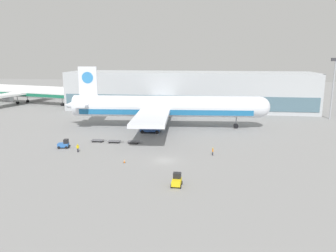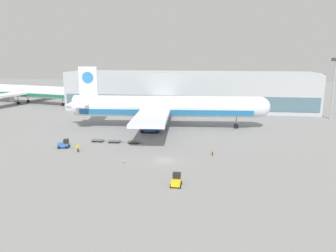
{
  "view_description": "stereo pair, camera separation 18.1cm",
  "coord_description": "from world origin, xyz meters",
  "px_view_note": "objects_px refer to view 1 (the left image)",
  "views": [
    {
      "loc": [
        8.45,
        -60.29,
        20.26
      ],
      "look_at": [
        -1.19,
        13.34,
        4.0
      ],
      "focal_mm": 35.0,
      "sensor_mm": 36.0,
      "label": 1
    },
    {
      "loc": [
        8.63,
        -60.27,
        20.26
      ],
      "look_at": [
        -1.19,
        13.34,
        4.0
      ],
      "focal_mm": 35.0,
      "sensor_mm": 36.0,
      "label": 2
    }
  ],
  "objects_px": {
    "baggage_tug_foreground": "(177,180)",
    "baggage_tug_mid": "(64,144)",
    "airplane_main": "(163,107)",
    "baggage_dolly_lead": "(98,140)",
    "baggage_dolly_third": "(134,142)",
    "scissor_lift_loader": "(150,125)",
    "traffic_cone_near": "(124,161)",
    "ground_crew_far": "(213,151)",
    "baggage_dolly_second": "(114,141)",
    "ground_crew_near": "(78,147)",
    "light_mast": "(333,83)",
    "airplane_distant": "(27,92)"
  },
  "relations": [
    {
      "from": "baggage_tug_foreground",
      "to": "baggage_dolly_third",
      "type": "height_order",
      "value": "baggage_tug_foreground"
    },
    {
      "from": "baggage_dolly_second",
      "to": "ground_crew_near",
      "type": "relative_size",
      "value": 2.04
    },
    {
      "from": "light_mast",
      "to": "baggage_tug_mid",
      "type": "height_order",
      "value": "light_mast"
    },
    {
      "from": "scissor_lift_loader",
      "to": "baggage_tug_foreground",
      "type": "relative_size",
      "value": 2.17
    },
    {
      "from": "airplane_distant",
      "to": "baggage_dolly_lead",
      "type": "distance_m",
      "value": 74.87
    },
    {
      "from": "baggage_dolly_second",
      "to": "baggage_dolly_third",
      "type": "relative_size",
      "value": 1.0
    },
    {
      "from": "airplane_main",
      "to": "ground_crew_far",
      "type": "height_order",
      "value": "airplane_main"
    },
    {
      "from": "scissor_lift_loader",
      "to": "traffic_cone_near",
      "type": "xyz_separation_m",
      "value": [
        -0.35,
        -25.35,
        -1.54
      ]
    },
    {
      "from": "ground_crew_near",
      "to": "ground_crew_far",
      "type": "relative_size",
      "value": 1.09
    },
    {
      "from": "traffic_cone_near",
      "to": "airplane_distant",
      "type": "bearing_deg",
      "value": 130.76
    },
    {
      "from": "airplane_distant",
      "to": "baggage_dolly_second",
      "type": "height_order",
      "value": "airplane_distant"
    },
    {
      "from": "light_mast",
      "to": "baggage_tug_mid",
      "type": "bearing_deg",
      "value": -148.47
    },
    {
      "from": "airplane_main",
      "to": "scissor_lift_loader",
      "type": "bearing_deg",
      "value": -114.53
    },
    {
      "from": "baggage_dolly_third",
      "to": "ground_crew_near",
      "type": "xyz_separation_m",
      "value": [
        -10.06,
        -8.59,
        0.69
      ]
    },
    {
      "from": "airplane_distant",
      "to": "baggage_tug_foreground",
      "type": "relative_size",
      "value": 19.67
    },
    {
      "from": "baggage_tug_foreground",
      "to": "baggage_dolly_second",
      "type": "distance_m",
      "value": 29.28
    },
    {
      "from": "baggage_dolly_third",
      "to": "ground_crew_far",
      "type": "height_order",
      "value": "ground_crew_far"
    },
    {
      "from": "light_mast",
      "to": "ground_crew_near",
      "type": "height_order",
      "value": "light_mast"
    },
    {
      "from": "baggage_dolly_third",
      "to": "ground_crew_near",
      "type": "height_order",
      "value": "ground_crew_near"
    },
    {
      "from": "baggage_dolly_lead",
      "to": "baggage_dolly_second",
      "type": "bearing_deg",
      "value": -6.14
    },
    {
      "from": "scissor_lift_loader",
      "to": "baggage_tug_mid",
      "type": "distance_m",
      "value": 23.64
    },
    {
      "from": "airplane_distant",
      "to": "baggage_tug_foreground",
      "type": "xyz_separation_m",
      "value": [
        71.24,
        -79.58,
        -4.13
      ]
    },
    {
      "from": "baggage_tug_foreground",
      "to": "traffic_cone_near",
      "type": "relative_size",
      "value": 3.42
    },
    {
      "from": "airplane_main",
      "to": "traffic_cone_near",
      "type": "xyz_separation_m",
      "value": [
        -2.8,
        -31.9,
        -5.48
      ]
    },
    {
      "from": "light_mast",
      "to": "scissor_lift_loader",
      "type": "relative_size",
      "value": 3.56
    },
    {
      "from": "light_mast",
      "to": "airplane_distant",
      "type": "distance_m",
      "value": 116.02
    },
    {
      "from": "ground_crew_far",
      "to": "traffic_cone_near",
      "type": "bearing_deg",
      "value": 107.31
    },
    {
      "from": "baggage_tug_foreground",
      "to": "ground_crew_far",
      "type": "distance_m",
      "value": 17.7
    },
    {
      "from": "airplane_main",
      "to": "ground_crew_far",
      "type": "xyz_separation_m",
      "value": [
        13.98,
        -24.94,
        -4.87
      ]
    },
    {
      "from": "traffic_cone_near",
      "to": "airplane_main",
      "type": "bearing_deg",
      "value": 84.99
    },
    {
      "from": "baggage_tug_mid",
      "to": "ground_crew_near",
      "type": "xyz_separation_m",
      "value": [
        4.3,
        -2.72,
        0.21
      ]
    },
    {
      "from": "scissor_lift_loader",
      "to": "ground_crew_far",
      "type": "distance_m",
      "value": 24.67
    },
    {
      "from": "baggage_tug_foreground",
      "to": "baggage_dolly_third",
      "type": "relative_size",
      "value": 0.67
    },
    {
      "from": "airplane_main",
      "to": "baggage_dolly_third",
      "type": "bearing_deg",
      "value": -107.54
    },
    {
      "from": "light_mast",
      "to": "airplane_distant",
      "type": "bearing_deg",
      "value": 170.74
    },
    {
      "from": "baggage_dolly_lead",
      "to": "baggage_dolly_third",
      "type": "bearing_deg",
      "value": -3.25
    },
    {
      "from": "scissor_lift_loader",
      "to": "traffic_cone_near",
      "type": "distance_m",
      "value": 25.4
    },
    {
      "from": "ground_crew_near",
      "to": "airplane_distant",
      "type": "bearing_deg",
      "value": 74.52
    },
    {
      "from": "airplane_main",
      "to": "baggage_dolly_second",
      "type": "height_order",
      "value": "airplane_main"
    },
    {
      "from": "baggage_dolly_lead",
      "to": "ground_crew_near",
      "type": "bearing_deg",
      "value": -100.95
    },
    {
      "from": "baggage_tug_foreground",
      "to": "baggage_tug_mid",
      "type": "height_order",
      "value": "same"
    },
    {
      "from": "light_mast",
      "to": "airplane_main",
      "type": "height_order",
      "value": "light_mast"
    },
    {
      "from": "baggage_tug_mid",
      "to": "ground_crew_far",
      "type": "height_order",
      "value": "baggage_tug_mid"
    },
    {
      "from": "baggage_tug_mid",
      "to": "baggage_dolly_lead",
      "type": "xyz_separation_m",
      "value": [
        5.6,
        5.99,
        -0.49
      ]
    },
    {
      "from": "airplane_main",
      "to": "baggage_tug_mid",
      "type": "xyz_separation_m",
      "value": [
        -18.63,
        -23.75,
        -4.96
      ]
    },
    {
      "from": "baggage_dolly_lead",
      "to": "baggage_dolly_third",
      "type": "distance_m",
      "value": 8.76
    },
    {
      "from": "light_mast",
      "to": "baggage_dolly_lead",
      "type": "xyz_separation_m",
      "value": [
        -64.43,
        -36.98,
        -10.99
      ]
    },
    {
      "from": "traffic_cone_near",
      "to": "ground_crew_far",
      "type": "bearing_deg",
      "value": 22.54
    },
    {
      "from": "light_mast",
      "to": "baggage_tug_foreground",
      "type": "xyz_separation_m",
      "value": [
        -43.1,
        -60.93,
        -10.5
      ]
    },
    {
      "from": "airplane_distant",
      "to": "baggage_dolly_third",
      "type": "distance_m",
      "value": 81.05
    }
  ]
}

